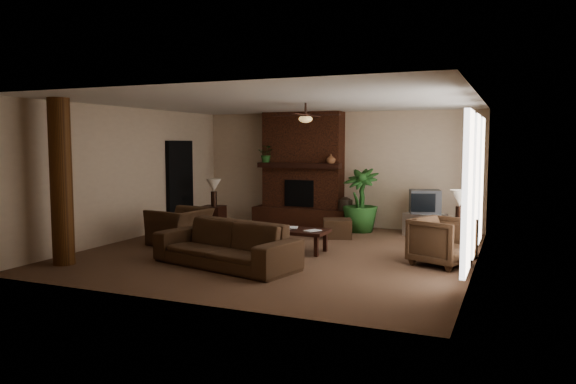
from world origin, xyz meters
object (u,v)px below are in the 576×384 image
at_px(floor_plant, 360,214).
at_px(lamp_left, 214,187).
at_px(tv_stand, 425,225).
at_px(side_table_left, 213,217).
at_px(floor_vase, 345,211).
at_px(coffee_table, 296,232).
at_px(armchair_left, 180,220).
at_px(log_column, 61,182).
at_px(side_table_right, 459,240).
at_px(ottoman, 337,228).
at_px(lamp_right, 460,201).
at_px(armchair_right, 442,239).
at_px(sofa, 226,237).

height_order(floor_plant, lamp_left, lamp_left).
height_order(tv_stand, side_table_left, side_table_left).
xyz_separation_m(tv_stand, lamp_left, (-4.77, -1.01, 0.75)).
relative_size(floor_vase, side_table_left, 1.40).
relative_size(coffee_table, floor_plant, 0.82).
bearing_deg(floor_vase, side_table_left, -157.30).
height_order(coffee_table, floor_vase, floor_vase).
distance_m(coffee_table, lamp_left, 3.35).
distance_m(armchair_left, coffee_table, 2.49).
xyz_separation_m(log_column, armchair_left, (0.75, 2.35, -0.92)).
bearing_deg(lamp_left, coffee_table, -31.73).
bearing_deg(floor_plant, side_table_right, -37.67).
xyz_separation_m(ottoman, lamp_left, (-3.05, -0.05, 0.80)).
height_order(coffee_table, lamp_right, lamp_right).
relative_size(armchair_right, lamp_left, 1.37).
bearing_deg(floor_vase, floor_plant, -27.81).
bearing_deg(armchair_right, floor_vase, 63.16).
height_order(armchair_left, side_table_right, armchair_left).
bearing_deg(tv_stand, log_column, -116.96).
height_order(sofa, lamp_right, lamp_right).
xyz_separation_m(armchair_right, lamp_right, (0.17, 0.99, 0.56)).
distance_m(coffee_table, ottoman, 1.81).
bearing_deg(floor_vase, lamp_left, -156.64).
height_order(armchair_left, lamp_left, lamp_left).
height_order(sofa, armchair_left, sofa).
bearing_deg(armchair_right, log_column, 134.64).
relative_size(floor_vase, side_table_right, 1.40).
xyz_separation_m(log_column, tv_stand, (5.21, 5.23, -1.15)).
bearing_deg(ottoman, sofa, -104.98).
relative_size(log_column, coffee_table, 2.33).
bearing_deg(side_table_right, log_column, -150.81).
relative_size(side_table_left, side_table_right, 1.00).
xyz_separation_m(ottoman, floor_plant, (0.25, 0.95, 0.21)).
height_order(armchair_left, side_table_left, armchair_left).
xyz_separation_m(armchair_left, side_table_right, (5.35, 1.06, -0.21)).
bearing_deg(ottoman, tv_stand, 29.05).
relative_size(log_column, ottoman, 4.67).
bearing_deg(side_table_left, lamp_left, -24.93).
distance_m(coffee_table, lamp_right, 3.06).
bearing_deg(ottoman, side_table_right, -18.41).
relative_size(side_table_left, lamp_left, 0.85).
bearing_deg(floor_vase, lamp_right, -36.54).
bearing_deg(floor_vase, sofa, -98.88).
distance_m(ottoman, tv_stand, 1.97).
relative_size(coffee_table, side_table_left, 2.18).
bearing_deg(floor_vase, log_column, -121.20).
bearing_deg(side_table_left, side_table_right, -8.33).
distance_m(armchair_left, side_table_right, 5.46).
bearing_deg(log_column, armchair_right, 22.01).
bearing_deg(lamp_right, tv_stand, 115.81).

